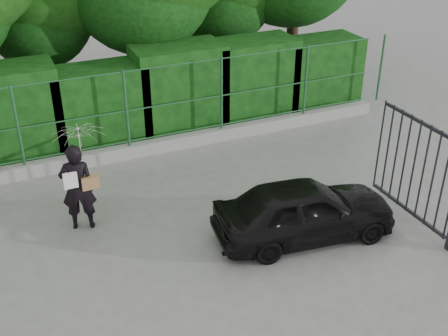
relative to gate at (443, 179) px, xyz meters
name	(u,v)px	position (x,y,z in m)	size (l,w,h in m)	color
ground	(181,277)	(-4.60, 0.72, -1.19)	(80.00, 80.00, 0.00)	gray
kerb	(113,154)	(-4.60, 5.22, -1.04)	(14.00, 0.25, 0.30)	#9E9E99
fence	(118,110)	(-4.38, 5.22, 0.01)	(14.13, 0.06, 1.80)	#22542E
hedge	(100,104)	(-4.57, 6.22, -0.17)	(14.20, 1.20, 2.17)	black
gate	(443,179)	(0.00, 0.00, 0.00)	(0.22, 2.33, 2.36)	#25252C
woman	(80,163)	(-5.67, 2.88, 0.12)	(0.96, 0.94, 2.00)	black
car	(304,210)	(-2.16, 0.94, -0.63)	(1.31, 3.26, 1.11)	black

